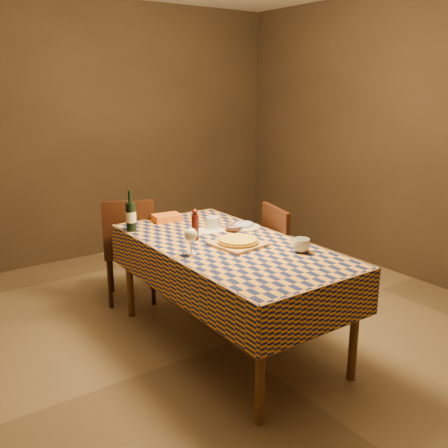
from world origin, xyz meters
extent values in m
plane|color=brown|center=(0.00, 0.00, 0.00)|extent=(5.00, 5.00, 0.00)
cube|color=#34271D|center=(0.00, 2.50, 1.35)|extent=(4.50, 0.10, 2.70)
cube|color=#34271D|center=(2.25, 0.00, 1.35)|extent=(0.10, 5.00, 2.70)
cylinder|color=brown|center=(-0.38, -0.83, 0.38)|extent=(0.06, 0.06, 0.75)
cylinder|color=brown|center=(0.38, -0.83, 0.38)|extent=(0.06, 0.06, 0.75)
cylinder|color=brown|center=(-0.38, 0.83, 0.38)|extent=(0.06, 0.06, 0.75)
cylinder|color=brown|center=(0.38, 0.83, 0.38)|extent=(0.06, 0.06, 0.75)
cube|color=brown|center=(0.00, 0.00, 0.74)|extent=(0.90, 1.80, 0.03)
cube|color=brown|center=(0.00, 0.00, 0.76)|extent=(0.92, 1.82, 0.02)
cube|color=brown|center=(0.00, -0.92, 0.62)|extent=(0.94, 0.01, 0.30)
cube|color=brown|center=(0.00, 0.92, 0.62)|extent=(0.94, 0.01, 0.30)
cube|color=brown|center=(-0.47, 0.00, 0.62)|extent=(0.01, 1.84, 0.30)
cube|color=brown|center=(0.47, 0.00, 0.62)|extent=(0.01, 1.84, 0.30)
cube|color=tan|center=(0.03, -0.07, 0.78)|extent=(0.35, 0.35, 0.02)
cylinder|color=#956518|center=(0.03, -0.07, 0.80)|extent=(0.38, 0.38, 0.02)
cylinder|color=gold|center=(0.03, -0.07, 0.81)|extent=(0.34, 0.34, 0.01)
cylinder|color=#451011|center=(-0.13, 0.21, 0.86)|extent=(0.06, 0.06, 0.18)
sphere|color=#451011|center=(-0.13, 0.21, 0.97)|extent=(0.04, 0.04, 0.04)
imported|color=#624952|center=(0.22, 0.24, 0.79)|extent=(0.13, 0.13, 0.04)
cylinder|color=silver|center=(-0.32, -0.04, 0.77)|extent=(0.09, 0.09, 0.01)
cylinder|color=silver|center=(-0.32, -0.04, 0.82)|extent=(0.01, 0.01, 0.08)
sphere|color=silver|center=(-0.32, -0.04, 0.90)|extent=(0.09, 0.09, 0.09)
ellipsoid|color=#400718|center=(-0.32, -0.04, 0.89)|extent=(0.06, 0.06, 0.03)
cylinder|color=black|center=(-0.41, 0.68, 0.88)|extent=(0.08, 0.08, 0.22)
cylinder|color=black|center=(-0.41, 0.68, 1.03)|extent=(0.03, 0.03, 0.09)
cylinder|color=#EFE8CB|center=(-0.41, 0.68, 0.88)|extent=(0.08, 0.08, 0.08)
cylinder|color=silver|center=(0.13, 0.38, 0.81)|extent=(0.11, 0.11, 0.09)
cube|color=#CB5F1A|center=(-0.06, 0.78, 0.80)|extent=(0.24, 0.18, 0.05)
cylinder|color=silver|center=(0.33, 0.25, 0.78)|extent=(0.31, 0.31, 0.01)
imported|color=silver|center=(0.29, -0.42, 0.82)|extent=(0.15, 0.15, 0.09)
cube|color=silver|center=(0.08, 0.35, 0.77)|extent=(0.25, 0.22, 0.00)
ellipsoid|color=#9BA1C6|center=(0.33, 0.26, 0.80)|extent=(0.20, 0.18, 0.05)
cube|color=black|center=(-0.22, 1.16, 0.45)|extent=(0.56, 0.56, 0.04)
cube|color=black|center=(-0.30, 0.98, 0.70)|extent=(0.40, 0.21, 0.46)
cylinder|color=black|center=(0.02, 1.25, 0.21)|extent=(0.04, 0.04, 0.43)
cylinder|color=black|center=(-0.30, 1.40, 0.21)|extent=(0.04, 0.04, 0.43)
cylinder|color=black|center=(-0.13, 0.92, 0.21)|extent=(0.04, 0.04, 0.43)
cylinder|color=black|center=(-0.45, 1.07, 0.21)|extent=(0.04, 0.04, 0.43)
cube|color=black|center=(0.72, 0.06, 0.45)|extent=(0.51, 0.51, 0.04)
cube|color=black|center=(0.53, 0.12, 0.70)|extent=(0.14, 0.41, 0.46)
cylinder|color=black|center=(0.85, -0.16, 0.21)|extent=(0.04, 0.04, 0.43)
cylinder|color=black|center=(0.94, 0.19, 0.21)|extent=(0.04, 0.04, 0.43)
cylinder|color=black|center=(0.50, -0.06, 0.21)|extent=(0.04, 0.04, 0.43)
cylinder|color=black|center=(0.60, 0.28, 0.21)|extent=(0.04, 0.04, 0.43)
camera|label=1|loc=(-1.92, -2.67, 1.83)|focal=40.00mm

